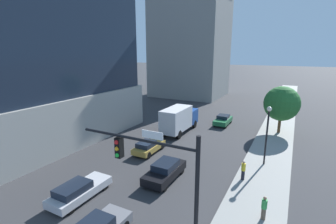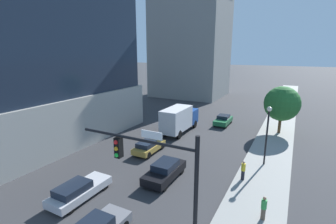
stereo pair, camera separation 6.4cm
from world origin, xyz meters
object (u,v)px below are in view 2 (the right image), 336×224
object	(u,v)px
street_tree	(282,104)
pedestrian_yellow_shirt	(243,170)
street_lamp	(268,127)
car_black	(165,171)
car_silver	(78,190)
traffic_light_pole	(158,174)
car_green	(223,120)
car_gold	(148,147)
pedestrian_green_shirt	(264,208)
construction_building	(191,33)
box_truck	(179,119)

from	to	relation	value
street_tree	pedestrian_yellow_shirt	xyz separation A→B (m)	(-1.70, -14.51, -3.01)
street_lamp	car_black	bearing A→B (deg)	-136.99
street_lamp	car_silver	bearing A→B (deg)	-133.09
traffic_light_pole	car_green	distance (m)	25.77
traffic_light_pole	street_tree	xyz separation A→B (m)	(3.84, 24.57, -0.87)
pedestrian_yellow_shirt	car_black	bearing A→B (deg)	-155.22
traffic_light_pole	street_tree	distance (m)	24.88
street_tree	car_gold	bearing A→B (deg)	-131.55
car_black	pedestrian_green_shirt	size ratio (longest dim) A/B	2.89
construction_building	car_silver	world-z (taller)	construction_building
car_silver	pedestrian_yellow_shirt	xyz separation A→B (m)	(9.98, 8.09, 0.31)
street_lamp	car_silver	distance (m)	16.64
car_silver	pedestrian_green_shirt	size ratio (longest dim) A/B	3.02
car_green	box_truck	bearing A→B (deg)	-123.61
street_tree	car_green	bearing A→B (deg)	175.47
car_green	car_silver	bearing A→B (deg)	-100.16
traffic_light_pole	car_green	world-z (taller)	traffic_light_pole
pedestrian_yellow_shirt	street_tree	bearing A→B (deg)	83.32
car_silver	street_tree	bearing A→B (deg)	62.67
construction_building	street_tree	bearing A→B (deg)	-44.89
street_tree	pedestrian_green_shirt	xyz separation A→B (m)	(0.43, -18.97, -3.04)
construction_building	car_silver	distance (m)	47.39
traffic_light_pole	box_truck	xyz separation A→B (m)	(-7.84, 18.91, -2.95)
street_tree	car_silver	world-z (taller)	street_tree
car_black	pedestrian_green_shirt	bearing A→B (deg)	-12.50
construction_building	street_tree	world-z (taller)	construction_building
car_silver	pedestrian_green_shirt	distance (m)	12.65
car_silver	car_gold	bearing A→B (deg)	90.00
car_black	car_green	world-z (taller)	car_black
car_black	car_silver	xyz separation A→B (m)	(-4.16, -5.40, -0.09)
car_green	construction_building	bearing A→B (deg)	123.98
street_tree	street_lamp	bearing A→B (deg)	-92.77
construction_building	traffic_light_pole	world-z (taller)	construction_building
box_truck	street_tree	bearing A→B (deg)	25.84
pedestrian_green_shirt	car_silver	bearing A→B (deg)	-163.29
street_lamp	street_tree	world-z (taller)	street_tree
car_gold	car_green	world-z (taller)	car_green
pedestrian_yellow_shirt	car_green	bearing A→B (deg)	111.08
car_black	car_silver	bearing A→B (deg)	-127.59
car_gold	box_truck	size ratio (longest dim) A/B	0.55
street_lamp	car_silver	size ratio (longest dim) A/B	1.15
car_black	car_gold	world-z (taller)	car_black
car_silver	traffic_light_pole	bearing A→B (deg)	-14.09
car_black	traffic_light_pole	bearing A→B (deg)	-63.42
street_tree	pedestrian_yellow_shirt	distance (m)	14.92
car_black	box_truck	distance (m)	12.32
street_tree	pedestrian_yellow_shirt	world-z (taller)	street_tree
car_gold	street_lamp	bearing A→B (deg)	12.69
car_green	box_truck	distance (m)	7.60
car_gold	car_green	distance (m)	14.39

